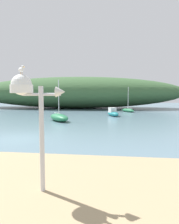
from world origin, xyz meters
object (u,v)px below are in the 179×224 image
object	(u,v)px
seagull_on_radar	(21,69)
sailboat_far_right	(59,117)
motorboat_outer_mooring	(113,113)
sailboat_near_shore	(128,110)
mast_structure	(27,95)

from	to	relation	value
seagull_on_radar	sailboat_far_right	xyz separation A→B (m)	(-3.32, 14.86, -2.88)
motorboat_outer_mooring	sailboat_near_shore	size ratio (longest dim) A/B	0.74
motorboat_outer_mooring	sailboat_far_right	bearing A→B (deg)	-134.05
sailboat_near_shore	seagull_on_radar	bearing A→B (deg)	-99.27
motorboat_outer_mooring	sailboat_near_shore	bearing A→B (deg)	70.43
seagull_on_radar	motorboat_outer_mooring	size ratio (longest dim) A/B	0.09
seagull_on_radar	sailboat_far_right	world-z (taller)	sailboat_far_right
motorboat_outer_mooring	sailboat_near_shore	world-z (taller)	sailboat_near_shore
seagull_on_radar	sailboat_near_shore	xyz separation A→B (m)	(4.40, 26.94, -2.97)
seagull_on_radar	sailboat_near_shore	size ratio (longest dim) A/B	0.07
motorboat_outer_mooring	seagull_on_radar	bearing A→B (deg)	-95.84
mast_structure	sailboat_near_shore	distance (m)	27.36
seagull_on_radar	motorboat_outer_mooring	world-z (taller)	seagull_on_radar
seagull_on_radar	sailboat_near_shore	distance (m)	27.45
seagull_on_radar	sailboat_far_right	distance (m)	15.50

